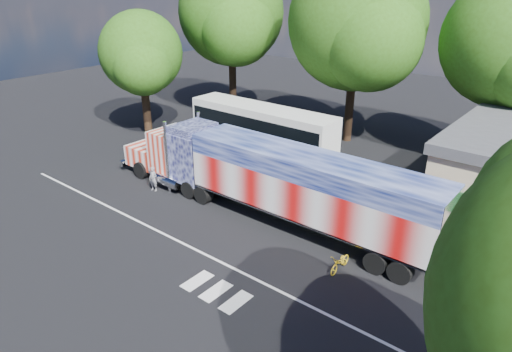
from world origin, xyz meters
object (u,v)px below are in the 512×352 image
Objects in this scene: parked_car at (497,294)px; tree_ne_a at (512,42)px; coach_bus at (262,129)px; tree_w_a at (141,53)px; woman at (153,179)px; semi_truck at (267,177)px; bicycle at (340,262)px; tree_nw_a at (232,13)px; tree_n_mid at (358,22)px.

parked_car is 19.16m from tree_ne_a.
coach_bus is 12.16m from tree_w_a.
woman is at bearing -37.34° from tree_w_a.
tree_w_a is (-10.64, -2.83, 5.17)m from coach_bus.
tree_w_a reaches higher than woman.
bicycle is at bearing -19.14° from semi_truck.
woman is 0.11× the size of tree_nw_a.
tree_w_a is (-9.65, 7.36, 6.25)m from woman.
tree_nw_a reaches higher than semi_truck.
tree_w_a is (-25.53, -11.00, -1.88)m from tree_ne_a.
bicycle is 0.11× the size of tree_nw_a.
bicycle is 20.49m from tree_ne_a.
semi_truck is at bearing -17.14° from tree_w_a.
tree_n_mid reaches higher than bicycle.
tree_w_a is (-30.10, 5.64, 6.45)m from parked_car.
tree_nw_a is at bearing 141.92° from bicycle.
parked_car is at bearing -44.92° from tree_n_mid.
parked_car is 23.45m from tree_n_mid.
coach_bus is 16.70m from bicycle.
tree_ne_a is (7.97, 16.42, 6.50)m from semi_truck.
parked_car is at bearing -23.52° from coach_bus.
tree_w_a is (-2.07, -9.17, -2.78)m from tree_nw_a.
woman is 20.31m from tree_nw_a.
bicycle is 0.16× the size of tree_w_a.
parked_car is 0.29× the size of tree_n_mid.
woman is at bearing 178.96° from bicycle.
tree_ne_a reaches higher than tree_w_a.
tree_ne_a is 1.28× the size of tree_w_a.
woman is 0.11× the size of tree_n_mid.
semi_truck is 8.31m from woman.
coach_bus is 21.26m from parked_car.
semi_truck is 13.42× the size of bicycle.
tree_nw_a is 9.80m from tree_w_a.
tree_n_mid is at bearing -172.73° from tree_ne_a.
woman is (-0.99, -10.20, -1.08)m from coach_bus.
bicycle is at bearing -62.68° from tree_n_mid.
tree_n_mid is at bearing 33.08° from tree_w_a.
semi_truck is 1.49× the size of tree_n_mid.
tree_ne_a reaches higher than woman.
tree_ne_a is at bearing 37.91° from woman.
parked_car is at bearing -27.84° from tree_nw_a.
tree_w_a is (-17.57, 5.42, 4.62)m from semi_truck.
tree_ne_a is (10.75, 1.37, -0.74)m from tree_n_mid.
parked_car reaches higher than bicycle.
bicycle is 25.70m from tree_w_a.
semi_truck reaches higher than woman.
parked_car is at bearing -74.65° from tree_ne_a.
coach_bus reaches higher than bicycle.
parked_car is 33.02m from tree_nw_a.
tree_w_a reaches higher than coach_bus.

